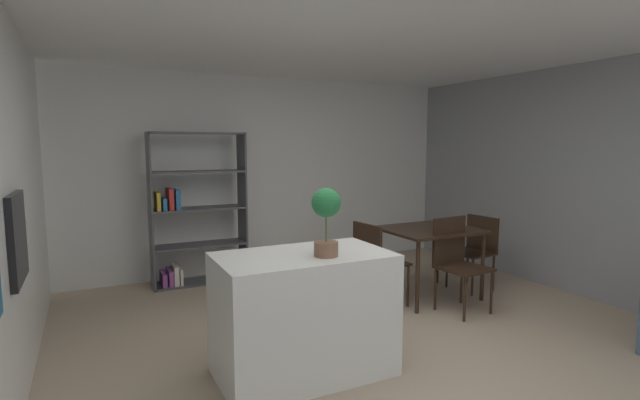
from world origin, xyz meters
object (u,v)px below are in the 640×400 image
potted_plant_on_island (326,215)px  open_bookshelf (192,215)px  dining_chair_window_side (476,245)px  dining_chair_near (456,256)px  dining_chair_island_side (375,257)px  kitchen_island (304,314)px  dining_table (429,236)px  built_in_oven (17,238)px

potted_plant_on_island → open_bookshelf: bearing=98.0°
open_bookshelf → dining_chair_window_side: open_bookshelf is taller
dining_chair_near → dining_chair_window_side: dining_chair_near is taller
dining_chair_island_side → kitchen_island: bearing=121.3°
open_bookshelf → dining_chair_window_side: 3.47m
potted_plant_on_island → dining_table: size_ratio=0.49×
open_bookshelf → potted_plant_on_island: bearing=-82.0°
built_in_oven → dining_chair_near: (3.81, 0.17, -0.56)m
built_in_oven → dining_chair_near: built_in_oven is taller
open_bookshelf → dining_chair_island_side: open_bookshelf is taller
dining_table → dining_chair_island_side: bearing=-179.1°
dining_chair_island_side → potted_plant_on_island: bearing=127.7°
dining_chair_island_side → dining_chair_near: bearing=-128.0°
dining_chair_near → dining_chair_window_side: 0.86m
open_bookshelf → dining_chair_near: open_bookshelf is taller
dining_table → dining_chair_island_side: 0.74m
kitchen_island → dining_chair_window_side: size_ratio=1.47×
potted_plant_on_island → dining_chair_near: size_ratio=0.51×
dining_table → open_bookshelf: bearing=143.2°
dining_table → dining_chair_window_side: dining_chair_window_side is taller
kitchen_island → open_bookshelf: size_ratio=0.68×
kitchen_island → open_bookshelf: 2.76m
dining_table → kitchen_island: bearing=-153.3°
potted_plant_on_island → dining_chair_island_side: (1.16, 1.13, -0.68)m
kitchen_island → potted_plant_on_island: (0.12, -0.14, 0.76)m
dining_table → dining_chair_near: dining_chair_near is taller
dining_chair_window_side → kitchen_island: bearing=-74.7°
built_in_oven → dining_chair_window_side: built_in_oven is taller
dining_table → potted_plant_on_island: bearing=-148.7°
open_bookshelf → dining_chair_island_side: (1.56, -1.72, -0.31)m
built_in_oven → dining_table: built_in_oven is taller
potted_plant_on_island → dining_chair_near: bearing=20.4°
built_in_oven → dining_chair_island_side: 3.21m
kitchen_island → dining_chair_near: (1.99, 0.56, 0.11)m
built_in_oven → dining_table: bearing=9.1°
open_bookshelf → dining_table: (2.29, -1.71, -0.16)m
dining_chair_island_side → open_bookshelf: bearing=35.6°
potted_plant_on_island → dining_table: (1.89, 1.14, -0.52)m
dining_chair_near → built_in_oven: bearing=176.9°
kitchen_island → dining_table: bearing=26.7°
built_in_oven → dining_chair_near: 3.86m
open_bookshelf → dining_table: open_bookshelf is taller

